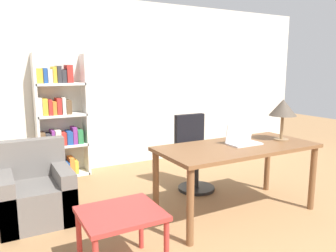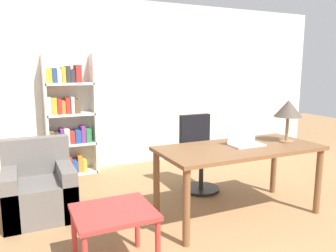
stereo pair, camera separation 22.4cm
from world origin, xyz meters
name	(u,v)px [view 1 (the left image)]	position (x,y,z in m)	size (l,w,h in m)	color
wall_back	(110,85)	(0.00, 4.53, 1.35)	(8.00, 0.06, 2.70)	silver
desk	(237,154)	(0.62, 2.10, 0.68)	(1.78, 0.82, 0.78)	brown
laptop	(243,140)	(0.71, 2.12, 0.83)	(0.37, 0.21, 0.22)	silver
table_lamp	(283,109)	(1.26, 2.07, 1.15)	(0.31, 0.31, 0.48)	olive
office_chair	(194,155)	(0.62, 2.96, 0.46)	(0.49, 0.49, 1.00)	black
side_table_blue	(121,220)	(-0.90, 1.68, 0.43)	(0.63, 0.55, 0.51)	#B2332D
armchair	(35,194)	(-1.38, 3.01, 0.28)	(0.73, 0.74, 0.83)	#66605B
bookshelf	(59,123)	(-0.86, 4.34, 0.81)	(0.73, 0.28, 1.83)	white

